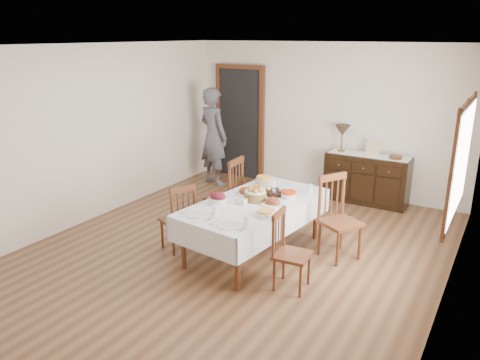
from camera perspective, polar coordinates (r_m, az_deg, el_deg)
The scene contains 26 objects.
ground at distance 6.21m, azimuth -0.48°, elevation -8.64°, with size 6.00×6.00×0.00m, color brown.
room_shell at distance 6.11m, azimuth 0.38°, elevation 7.19°, with size 5.02×6.02×2.65m.
dining_table at distance 5.92m, azimuth 1.75°, elevation -3.41°, with size 1.29×2.17×0.71m.
chair_left_near at distance 6.10m, azimuth -7.45°, elevation -4.52°, with size 0.50×0.50×0.91m.
chair_left_far at distance 6.72m, azimuth -1.57°, elevation -1.60°, with size 0.47×0.47×1.06m.
chair_right_near at distance 5.22m, azimuth 5.93°, elevation -8.48°, with size 0.41×0.41×0.90m.
chair_right_far at distance 6.00m, azimuth 11.85°, elevation -4.40°, with size 0.60×0.60×1.06m.
sideboard at distance 8.08m, azimuth 15.18°, elevation 0.14°, with size 1.36×0.50×0.82m.
person at distance 8.68m, azimuth -3.28°, elevation 5.69°, with size 0.60×0.39×1.93m, color #52505A.
bread_basket at distance 5.90m, azimuth 1.88°, elevation -1.76°, with size 0.29×0.29×0.19m.
egg_basket at distance 6.15m, azimuth 4.26°, elevation -1.47°, with size 0.29×0.29×0.10m.
ham_platter_a at distance 6.15m, azimuth 0.70°, elevation -1.45°, with size 0.29×0.29×0.11m.
ham_platter_b at distance 5.79m, azimuth 4.01°, elevation -2.73°, with size 0.31×0.31×0.11m.
beet_bowl at distance 5.77m, azimuth -2.74°, elevation -2.30°, with size 0.22×0.22×0.16m.
carrot_bowl at distance 6.02m, azimuth 5.96°, elevation -1.80°, with size 0.20×0.20×0.09m.
pineapple_bowl at distance 6.49m, azimuth 2.92°, elevation -0.15°, with size 0.25×0.25×0.13m.
casserole_dish at distance 5.42m, azimuth 3.18°, elevation -4.08°, with size 0.25×0.25×0.07m.
butter_dish at distance 5.79m, azimuth 0.10°, elevation -2.61°, with size 0.15×0.11×0.07m.
setting_left at distance 5.48m, azimuth -4.54°, elevation -4.03°, with size 0.43×0.31×0.10m.
setting_right at distance 5.17m, azimuth -0.76°, elevation -5.33°, with size 0.43×0.31×0.10m.
glass_far_a at distance 6.47m, azimuth 4.07°, elevation -0.37°, with size 0.06×0.06×0.09m.
glass_far_b at distance 6.27m, azimuth 8.57°, elevation -1.04°, with size 0.07×0.07×0.11m.
runner at distance 7.97m, azimuth 15.47°, elevation 2.96°, with size 1.30×0.35×0.01m.
table_lamp at distance 8.03m, azimuth 12.38°, elevation 5.85°, with size 0.26×0.26×0.46m.
picture_frame at distance 7.87m, azimuth 15.90°, elevation 3.76°, with size 0.22×0.08×0.28m.
deco_bowl at distance 7.84m, azimuth 18.43°, elevation 2.64°, with size 0.20×0.20×0.06m.
Camera 1 is at (2.90, -4.76, 2.73)m, focal length 35.00 mm.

